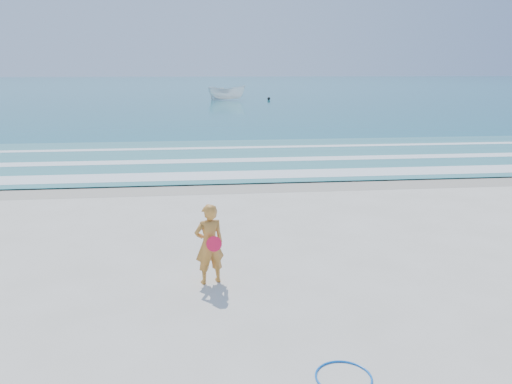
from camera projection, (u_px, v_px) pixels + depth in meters
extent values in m
plane|color=silver|center=(252.00, 319.00, 7.66)|extent=(400.00, 400.00, 0.00)
cube|color=#B2A893|center=(224.00, 185.00, 16.34)|extent=(400.00, 2.40, 0.00)
cube|color=#19727F|center=(202.00, 85.00, 108.87)|extent=(400.00, 190.00, 0.04)
cube|color=#59B7AD|center=(218.00, 157.00, 21.15)|extent=(400.00, 10.00, 0.01)
cube|color=white|center=(222.00, 175.00, 17.58)|extent=(400.00, 1.40, 0.01)
cube|color=white|center=(219.00, 160.00, 20.37)|extent=(400.00, 0.90, 0.01)
cube|color=white|center=(216.00, 148.00, 23.55)|extent=(400.00, 0.60, 0.01)
torus|color=blue|center=(344.00, 377.00, 6.19)|extent=(0.94, 0.94, 0.03)
imported|color=white|center=(227.00, 93.00, 57.53)|extent=(4.63, 2.60, 1.69)
sphere|color=black|center=(269.00, 99.00, 57.93)|extent=(0.36, 0.36, 0.36)
imported|color=#C87E2F|center=(209.00, 244.00, 8.78)|extent=(0.61, 0.49, 1.46)
cylinder|color=#FF1640|center=(214.00, 244.00, 8.60)|extent=(0.27, 0.08, 0.27)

